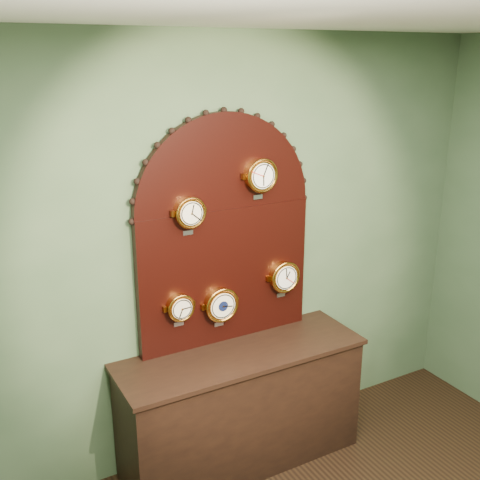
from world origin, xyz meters
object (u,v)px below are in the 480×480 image
roman_clock (190,212)px  arabic_clock (261,175)px  hygrometer (180,307)px  barometer (221,304)px  shop_counter (241,409)px  display_board (225,225)px  tide_clock (284,277)px

roman_clock → arabic_clock: 0.52m
hygrometer → roman_clock: bearing=-0.3°
arabic_clock → barometer: size_ratio=0.95×
shop_counter → display_board: bearing=90.0°
roman_clock → arabic_clock: bearing=-0.1°
arabic_clock → tide_clock: bearing=-0.0°
shop_counter → hygrometer: hygrometer is taller
roman_clock → hygrometer: bearing=179.7°
display_board → tide_clock: bearing=-9.1°
shop_counter → tide_clock: bearing=20.3°
roman_clock → arabic_clock: (0.49, -0.00, 0.18)m
display_board → hygrometer: (-0.35, -0.07, -0.47)m
tide_clock → roman_clock: bearing=179.9°
display_board → tide_clock: display_board is taller
arabic_clock → barometer: bearing=-179.9°
arabic_clock → hygrometer: arabic_clock is taller
arabic_clock → display_board: bearing=163.3°
shop_counter → roman_clock: (-0.27, 0.15, 1.36)m
display_board → arabic_clock: (0.22, -0.07, 0.31)m
roman_clock → shop_counter: bearing=-29.8°
display_board → roman_clock: bearing=-166.3°
hygrometer → tide_clock: (0.76, -0.00, 0.06)m
display_board → arabic_clock: size_ratio=5.67×
display_board → hygrometer: bearing=-169.4°
tide_clock → barometer: bearing=-179.9°
roman_clock → barometer: roman_clock is taller
shop_counter → display_board: display_board is taller
shop_counter → barometer: barometer is taller
display_board → barometer: size_ratio=5.38×
barometer → tide_clock: bearing=0.1°
tide_clock → shop_counter: bearing=-159.7°
barometer → shop_counter: bearing=-66.3°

